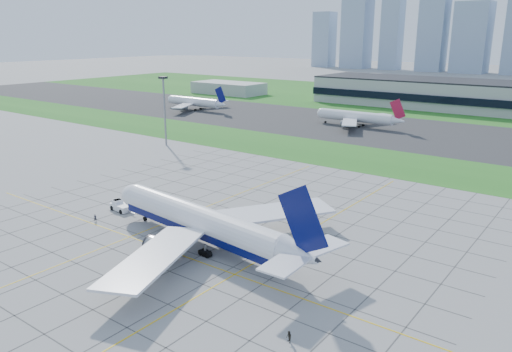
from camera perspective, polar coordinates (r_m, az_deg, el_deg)
The scene contains 13 objects.
ground at distance 101.43m, azimuth -9.71°, elevation -7.85°, with size 1400.00×1400.00×0.00m, color gray.
grass_median at distance 172.48m, azimuth 12.37°, elevation 1.96°, with size 700.00×35.00×0.04m, color #21631C.
asphalt_taxiway at distance 222.75m, azimuth 18.33°, elevation 4.62°, with size 700.00×75.00×0.04m, color #383838.
grass_far at distance 327.89m, azimuth 24.66°, elevation 7.37°, with size 700.00×145.00×0.04m, color #21631C.
apron_markings at distance 108.40m, azimuth -5.31°, elevation -6.07°, with size 120.00×130.00×0.03m.
service_block at distance 357.86m, azimuth -3.16°, elevation 10.01°, with size 50.00×25.00×8.00m, color #B7B7B2.
light_mast at distance 190.11m, azimuth -10.45°, elevation 8.29°, with size 2.50×2.50×25.60m.
airliner at distance 98.97m, azimuth -6.23°, elevation -5.28°, with size 56.35×56.81×17.76m.
pushback_tug at distance 123.18m, azimuth -15.24°, elevation -3.34°, with size 8.69×3.56×2.39m.
crew_near at distance 117.64m, azimuth -17.89°, elevation -4.59°, with size 0.61×0.40×1.66m, color black.
crew_far at distance 71.23m, azimuth 3.78°, elevation -17.88°, with size 0.84×0.65×1.73m, color black.
distant_jet_0 at distance 281.41m, azimuth -7.01°, elevation 8.42°, with size 40.56×42.66×14.08m.
distant_jet_1 at distance 232.24m, azimuth 11.46°, elevation 6.66°, with size 40.47×42.66×14.08m.
Camera 1 is at (68.33, -63.13, 40.40)m, focal length 35.00 mm.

